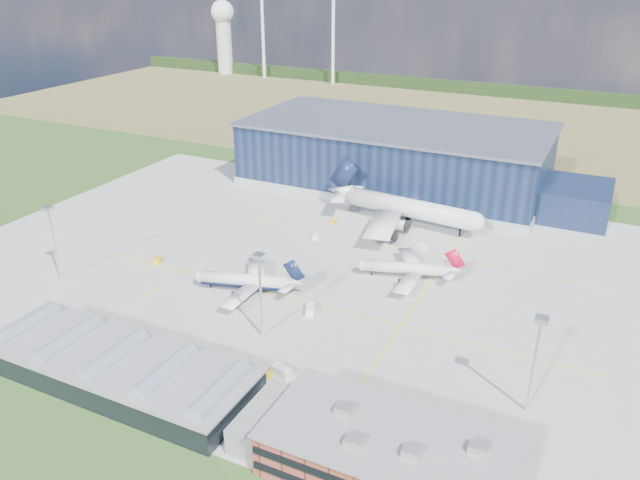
{
  "coord_description": "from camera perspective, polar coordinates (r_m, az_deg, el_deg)",
  "views": [
    {
      "loc": [
        82.07,
        -143.81,
        87.55
      ],
      "look_at": [
        6.85,
        9.52,
        9.94
      ],
      "focal_mm": 35.0,
      "sensor_mm": 36.0,
      "label": 1
    }
  ],
  "objects": [
    {
      "name": "gse_tug_b",
      "position": [
        145.88,
        -5.06,
        -12.24
      ],
      "size": [
        3.4,
        3.49,
        1.27
      ],
      "primitive_type": "cube",
      "rotation": [
        0.0,
        0.0,
        -0.73
      ],
      "color": "gold",
      "rests_on": "ground"
    },
    {
      "name": "gse_tug_a",
      "position": [
        202.43,
        -14.67,
        -1.8
      ],
      "size": [
        3.7,
        4.41,
        1.58
      ],
      "primitive_type": "cube",
      "rotation": [
        0.0,
        0.0,
        0.44
      ],
      "color": "gold",
      "rests_on": "ground"
    },
    {
      "name": "gse_tug_c",
      "position": [
        224.56,
        1.22,
        1.67
      ],
      "size": [
        2.43,
        3.31,
        1.31
      ],
      "primitive_type": "cube",
      "rotation": [
        0.0,
        0.0,
        0.2
      ],
      "color": "gold",
      "rests_on": "ground"
    },
    {
      "name": "treeline",
      "position": [
        459.0,
        15.81,
        13.06
      ],
      "size": [
        600.0,
        8.0,
        8.0
      ],
      "primitive_type": "cube",
      "color": "black",
      "rests_on": "ground"
    },
    {
      "name": "airliner_red",
      "position": [
        186.2,
        7.86,
        -2.04
      ],
      "size": [
        39.74,
        39.27,
        10.48
      ],
      "primitive_type": null,
      "rotation": [
        0.0,
        0.0,
        3.43
      ],
      "color": "silver",
      "rests_on": "ground"
    },
    {
      "name": "airliner_navy",
      "position": [
        178.85,
        -6.94,
        -3.09
      ],
      "size": [
        40.88,
        40.39,
        10.83
      ],
      "primitive_type": null,
      "rotation": [
        0.0,
        0.0,
        3.42
      ],
      "color": "silver",
      "rests_on": "ground"
    },
    {
      "name": "ops_building",
      "position": [
        120.84,
        6.34,
        -18.97
      ],
      "size": [
        46.0,
        23.0,
        10.9
      ],
      "color": "brown",
      "rests_on": "ground"
    },
    {
      "name": "light_mast_west",
      "position": [
        195.8,
        -23.29,
        0.73
      ],
      "size": [
        2.6,
        2.6,
        23.0
      ],
      "color": "silver",
      "rests_on": "ground"
    },
    {
      "name": "car_a",
      "position": [
        143.64,
        -5.64,
        -12.98
      ],
      "size": [
        3.49,
        2.16,
        1.11
      ],
      "primitive_type": "imported",
      "rotation": [
        0.0,
        0.0,
        1.29
      ],
      "color": "#99999E",
      "rests_on": "ground"
    },
    {
      "name": "gse_van_c",
      "position": [
        134.96,
        5.22,
        -15.4
      ],
      "size": [
        5.75,
        3.37,
        2.61
      ],
      "primitive_type": "cube",
      "rotation": [
        0.0,
        0.0,
        1.43
      ],
      "color": "white",
      "rests_on": "ground"
    },
    {
      "name": "horizon_dressing",
      "position": [
        519.22,
        -6.11,
        18.41
      ],
      "size": [
        440.2,
        18.0,
        70.0
      ],
      "color": "silver",
      "rests_on": "ground"
    },
    {
      "name": "hangar",
      "position": [
        262.65,
        7.49,
        7.42
      ],
      "size": [
        145.0,
        62.0,
        26.1
      ],
      "color": "#0E1931",
      "rests_on": "ground"
    },
    {
      "name": "ground",
      "position": [
        187.3,
        -3.17,
        -3.47
      ],
      "size": [
        600.0,
        600.0,
        0.0
      ],
      "primitive_type": "plane",
      "color": "#2C4E1D",
      "rests_on": "ground"
    },
    {
      "name": "airliner_widebody",
      "position": [
        222.28,
        8.2,
        3.78
      ],
      "size": [
        67.68,
        66.49,
        20.13
      ],
      "primitive_type": null,
      "rotation": [
        0.0,
        0.0,
        -0.1
      ],
      "color": "silver",
      "rests_on": "ground"
    },
    {
      "name": "car_b",
      "position": [
        142.26,
        -0.55,
        -13.25
      ],
      "size": [
        3.71,
        2.28,
        1.15
      ],
      "primitive_type": "imported",
      "rotation": [
        0.0,
        0.0,
        1.9
      ],
      "color": "#99999E",
      "rests_on": "ground"
    },
    {
      "name": "gse_van_b",
      "position": [
        168.82,
        -0.91,
        -6.36
      ],
      "size": [
        4.01,
        5.35,
        2.23
      ],
      "primitive_type": "cube",
      "rotation": [
        0.0,
        0.0,
        0.42
      ],
      "color": "white",
      "rests_on": "ground"
    },
    {
      "name": "light_mast_east",
      "position": [
        134.92,
        19.2,
        -9.43
      ],
      "size": [
        2.6,
        2.6,
        23.0
      ],
      "color": "silver",
      "rests_on": "ground"
    },
    {
      "name": "gse_cart_b",
      "position": [
        208.16,
        9.3,
        -0.57
      ],
      "size": [
        3.76,
        3.43,
        1.36
      ],
      "primitive_type": "cube",
      "rotation": [
        0.0,
        0.0,
        1.01
      ],
      "color": "white",
      "rests_on": "ground"
    },
    {
      "name": "apron",
      "position": [
        195.07,
        -1.74,
        -2.23
      ],
      "size": [
        220.0,
        160.0,
        0.08
      ],
      "color": "#969691",
      "rests_on": "ground"
    },
    {
      "name": "light_mast_center",
      "position": [
        152.8,
        -5.49,
        -3.85
      ],
      "size": [
        2.6,
        2.6,
        23.0
      ],
      "color": "silver",
      "rests_on": "ground"
    },
    {
      "name": "farmland",
      "position": [
        383.09,
        13.29,
        10.58
      ],
      "size": [
        600.0,
        220.0,
        0.01
      ],
      "primitive_type": "cube",
      "color": "olive",
      "rests_on": "ground"
    },
    {
      "name": "gse_cart_a",
      "position": [
        212.37,
        -0.39,
        0.3
      ],
      "size": [
        3.17,
        3.85,
        1.44
      ],
      "primitive_type": "cube",
      "rotation": [
        0.0,
        0.0,
        0.33
      ],
      "color": "white",
      "rests_on": "ground"
    },
    {
      "name": "gse_van_a",
      "position": [
        146.13,
        -3.54,
        -11.89
      ],
      "size": [
        5.32,
        3.24,
        2.16
      ],
      "primitive_type": "cube",
      "rotation": [
        0.0,
        0.0,
        1.34
      ],
      "color": "white",
      "rests_on": "ground"
    },
    {
      "name": "glass_concourse",
      "position": [
        147.96,
        -17.06,
        -11.34
      ],
      "size": [
        78.0,
        23.0,
        8.6
      ],
      "color": "black",
      "rests_on": "ground"
    }
  ]
}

